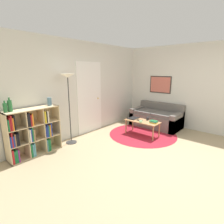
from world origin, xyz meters
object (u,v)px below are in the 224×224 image
at_px(floor_lamp, 68,85).
at_px(couch, 157,118).
at_px(vase_on_shelf, 49,102).
at_px(cup, 148,119).
at_px(laptop, 133,118).
at_px(bowl, 141,121).
at_px(bottle_middle, 10,106).
at_px(bookshelf, 31,133).
at_px(bottle_left, 5,108).
at_px(coffee_table, 142,122).

bearing_deg(floor_lamp, couch, -20.49).
bearing_deg(vase_on_shelf, cup, -28.68).
height_order(laptop, bowl, bowl).
height_order(floor_lamp, bottle_middle, floor_lamp).
bearing_deg(vase_on_shelf, bowl, -31.26).
bearing_deg(bookshelf, bottle_left, 178.15).
distance_m(bookshelf, bottle_left, 0.76).
bearing_deg(laptop, vase_on_shelf, 158.68).
xyz_separation_m(laptop, bowl, (-0.18, -0.36, 0.01)).
bearing_deg(bottle_middle, coffee_table, -21.96).
bearing_deg(coffee_table, bowl, -166.57).
height_order(floor_lamp, bowl, floor_lamp).
distance_m(laptop, bottle_left, 3.27).
height_order(bookshelf, couch, bookshelf).
xyz_separation_m(bowl, bottle_middle, (-2.81, 1.23, 0.71)).
xyz_separation_m(bookshelf, vase_on_shelf, (0.48, -0.00, 0.62)).
distance_m(bookshelf, laptop, 2.79).
bearing_deg(couch, coffee_table, -175.67).
distance_m(cup, bottle_left, 3.50).
relative_size(cup, bottle_middle, 0.32).
bearing_deg(cup, bowl, 171.93).
distance_m(bowl, vase_on_shelf, 2.43).
height_order(cup, bottle_middle, bottle_middle).
relative_size(coffee_table, vase_on_shelf, 5.38).
relative_size(laptop, vase_on_shelf, 1.80).
bearing_deg(bottle_left, laptop, -15.71).
relative_size(coffee_table, bowl, 9.49).
xyz_separation_m(couch, vase_on_shelf, (-3.19, 1.10, 0.86)).
bearing_deg(laptop, bowl, -116.08).
relative_size(couch, laptop, 4.81).
height_order(couch, bottle_left, bottle_left).
height_order(couch, vase_on_shelf, vase_on_shelf).
distance_m(bowl, bottle_middle, 3.15).
bearing_deg(bottle_left, couch, -15.21).
distance_m(laptop, cup, 0.42).
height_order(bookshelf, coffee_table, bookshelf).
bearing_deg(couch, cup, -170.19).
xyz_separation_m(bookshelf, couch, (3.68, -1.10, -0.24)).
height_order(coffee_table, bottle_middle, bottle_middle).
height_order(bowl, bottle_left, bottle_left).
relative_size(bookshelf, floor_lamp, 0.64).
bearing_deg(bowl, bottle_middle, 156.43).
distance_m(coffee_table, bowl, 0.16).
bearing_deg(coffee_table, couch, 4.33).
height_order(floor_lamp, laptop, floor_lamp).
relative_size(floor_lamp, laptop, 5.40).
distance_m(couch, bottle_middle, 4.26).
relative_size(bookshelf, bowl, 11.00).
bearing_deg(bottle_left, bottle_middle, -0.59).
height_order(bookshelf, bowl, bookshelf).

